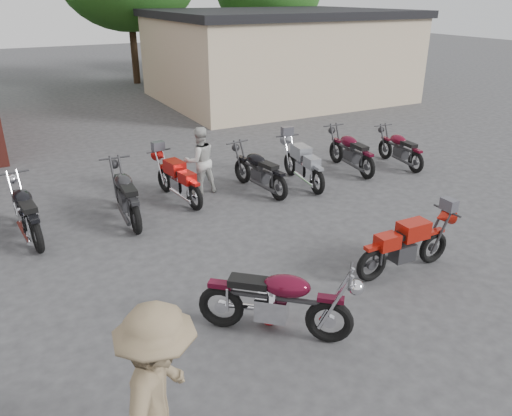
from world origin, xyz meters
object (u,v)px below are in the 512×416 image
row_bike_2 (25,209)px  helmet (270,317)px  sportbike (407,243)px  vintage_motorcycle (277,297)px  row_bike_3 (126,192)px  person_light (200,161)px  row_bike_5 (259,168)px  row_bike_4 (178,178)px  row_bike_6 (303,162)px  row_bike_7 (351,149)px  row_bike_8 (400,147)px  person_tan (161,400)px

row_bike_2 → helmet: bearing=-155.5°
sportbike → row_bike_2: 7.14m
vintage_motorcycle → row_bike_3: (-0.80, 4.89, -0.00)m
person_light → row_bike_5: bearing=155.6°
sportbike → row_bike_4: row_bike_4 is taller
row_bike_4 → row_bike_6: bearing=-107.4°
row_bike_6 → row_bike_7: size_ratio=0.99×
vintage_motorcycle → row_bike_2: size_ratio=1.02×
sportbike → row_bike_7: (2.52, 4.72, 0.04)m
row_bike_5 → row_bike_6: 1.19m
vintage_motorcycle → sportbike: bearing=50.7°
row_bike_2 → row_bike_4: (3.25, 0.40, -0.04)m
row_bike_2 → row_bike_6: 6.36m
row_bike_3 → row_bike_8: bearing=-87.2°
row_bike_5 → row_bike_7: (2.91, 0.19, 0.01)m
helmet → person_light: person_light is taller
vintage_motorcycle → row_bike_4: bearing=125.8°
sportbike → row_bike_6: bearing=81.1°
sportbike → row_bike_7: row_bike_7 is taller
vintage_motorcycle → row_bike_4: vintage_motorcycle is taller
person_light → row_bike_6: person_light is taller
row_bike_6 → helmet: bearing=148.2°
sportbike → row_bike_7: 5.35m
row_bike_4 → row_bike_2: bearing=87.9°
row_bike_5 → row_bike_8: bearing=-99.9°
vintage_motorcycle → person_light: 5.68m
row_bike_3 → person_tan: bearing=171.2°
sportbike → person_tan: person_tan is taller
row_bike_3 → row_bike_8: size_ratio=1.14×
sportbike → row_bike_6: (0.80, 4.43, 0.03)m
row_bike_7 → row_bike_4: bearing=92.4°
row_bike_2 → row_bike_5: bearing=-95.4°
row_bike_5 → row_bike_2: bearing=82.2°
sportbike → person_light: person_light is taller
row_bike_4 → row_bike_7: (4.83, -0.16, 0.03)m
row_bike_2 → row_bike_4: 3.27m
row_bike_2 → row_bike_3: size_ratio=0.98×
row_bike_3 → sportbike: bearing=-137.8°
person_light → vintage_motorcycle: bearing=77.4°
person_light → row_bike_4: (-0.64, -0.21, -0.25)m
row_bike_2 → row_bike_4: row_bike_2 is taller
row_bike_4 → vintage_motorcycle: bearing=165.4°
row_bike_5 → person_tan: bearing=136.6°
row_bike_4 → helmet: bearing=165.5°
vintage_motorcycle → person_tan: person_tan is taller
row_bike_6 → row_bike_2: bearing=95.4°
person_tan → row_bike_6: person_tan is taller
row_bike_4 → row_bike_5: 1.95m
row_bike_7 → helmet: bearing=137.3°
person_light → row_bike_6: 2.57m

